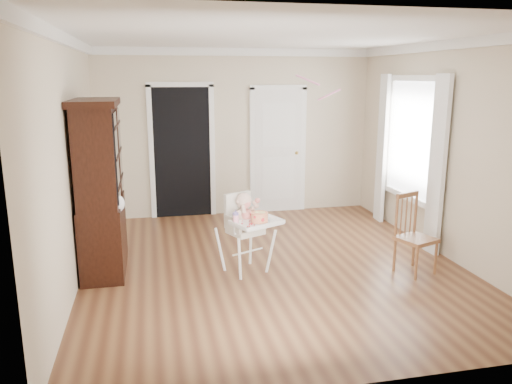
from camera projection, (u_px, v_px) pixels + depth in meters
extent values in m
plane|color=#522E1C|center=(273.00, 265.00, 6.13)|extent=(5.00, 5.00, 0.00)
plane|color=white|center=(274.00, 36.00, 5.51)|extent=(5.00, 5.00, 0.00)
plane|color=beige|center=(237.00, 133.00, 8.20)|extent=(4.50, 0.00, 4.50)
plane|color=beige|center=(71.00, 163.00, 5.36)|extent=(0.00, 5.00, 5.00)
plane|color=beige|center=(447.00, 151.00, 6.28)|extent=(0.00, 5.00, 5.00)
cube|color=black|center=(182.00, 153.00, 8.07)|extent=(0.90, 0.03, 2.10)
cube|color=white|center=(151.00, 154.00, 7.97)|extent=(0.08, 0.05, 2.18)
cube|color=white|center=(212.00, 152.00, 8.17)|extent=(0.08, 0.05, 2.18)
cube|color=white|center=(180.00, 84.00, 7.82)|extent=(1.06, 0.05, 0.08)
cube|color=white|center=(278.00, 152.00, 8.39)|extent=(0.80, 0.05, 2.05)
cube|color=white|center=(252.00, 152.00, 8.31)|extent=(0.08, 0.05, 2.13)
cube|color=white|center=(303.00, 151.00, 8.49)|extent=(0.08, 0.05, 2.13)
sphere|color=gold|center=(297.00, 153.00, 8.43)|extent=(0.06, 0.06, 0.06)
cube|color=white|center=(413.00, 139.00, 7.02)|extent=(0.02, 1.20, 1.60)
cube|color=white|center=(416.00, 78.00, 6.83)|extent=(0.06, 1.36, 0.08)
cube|color=white|center=(437.00, 166.00, 6.32)|extent=(0.08, 0.28, 2.30)
cube|color=white|center=(382.00, 149.00, 7.81)|extent=(0.08, 0.28, 2.30)
cylinder|color=white|center=(240.00, 260.00, 5.59)|extent=(0.08, 0.15, 0.55)
cylinder|color=white|center=(271.00, 252.00, 5.85)|extent=(0.14, 0.08, 0.55)
cylinder|color=white|center=(220.00, 250.00, 5.91)|extent=(0.14, 0.08, 0.55)
cylinder|color=white|center=(251.00, 243.00, 6.17)|extent=(0.08, 0.15, 0.55)
cylinder|color=white|center=(248.00, 252.00, 5.84)|extent=(0.40, 0.19, 0.02)
cube|color=beige|center=(245.00, 230.00, 5.82)|extent=(0.46, 0.45, 0.07)
cube|color=beige|center=(233.00, 224.00, 5.70)|extent=(0.16, 0.30, 0.17)
cube|color=beige|center=(257.00, 219.00, 5.90)|extent=(0.16, 0.30, 0.17)
cube|color=beige|center=(238.00, 209.00, 5.90)|extent=(0.34, 0.19, 0.41)
cube|color=white|center=(257.00, 223.00, 5.62)|extent=(0.62, 0.55, 0.03)
cube|color=white|center=(266.00, 225.00, 5.47)|extent=(0.48, 0.24, 0.04)
ellipsoid|color=beige|center=(244.00, 218.00, 5.81)|extent=(0.26, 0.24, 0.26)
sphere|color=beige|center=(244.00, 201.00, 5.76)|extent=(0.24, 0.24, 0.18)
sphere|color=red|center=(247.00, 215.00, 5.76)|extent=(0.13, 0.13, 0.13)
sphere|color=red|center=(246.00, 206.00, 5.70)|extent=(0.07, 0.07, 0.07)
sphere|color=red|center=(258.00, 200.00, 5.79)|extent=(0.06, 0.06, 0.06)
cylinder|color=silver|center=(259.00, 222.00, 5.62)|extent=(0.25, 0.25, 0.01)
cylinder|color=red|center=(259.00, 217.00, 5.60)|extent=(0.19, 0.19, 0.10)
cylinder|color=#F2E08C|center=(262.00, 213.00, 5.59)|extent=(0.09, 0.09, 0.02)
cylinder|color=pink|center=(236.00, 219.00, 5.54)|extent=(0.06, 0.06, 0.10)
cylinder|color=#705EA4|center=(236.00, 214.00, 5.52)|extent=(0.07, 0.07, 0.03)
cone|color=#705EA4|center=(236.00, 211.00, 5.52)|extent=(0.02, 0.02, 0.04)
cube|color=black|center=(104.00, 236.00, 5.91)|extent=(0.47, 1.12, 0.84)
cube|color=black|center=(98.00, 154.00, 5.69)|extent=(0.43, 1.12, 1.12)
cube|color=black|center=(117.00, 157.00, 5.47)|extent=(0.02, 0.49, 0.98)
cube|color=black|center=(120.00, 150.00, 6.00)|extent=(0.02, 0.49, 0.98)
cube|color=black|center=(94.00, 103.00, 5.56)|extent=(0.50, 1.19, 0.07)
ellipsoid|color=white|center=(116.00, 204.00, 5.53)|extent=(0.19, 0.15, 0.21)
cube|color=brown|center=(416.00, 239.00, 5.81)|extent=(0.49, 0.49, 0.05)
cylinder|color=brown|center=(416.00, 263.00, 5.64)|extent=(0.03, 0.03, 0.41)
cylinder|color=brown|center=(436.00, 258.00, 5.81)|extent=(0.03, 0.03, 0.41)
cylinder|color=brown|center=(395.00, 254.00, 5.91)|extent=(0.03, 0.03, 0.41)
cylinder|color=brown|center=(413.00, 249.00, 6.08)|extent=(0.03, 0.03, 0.41)
cylinder|color=brown|center=(396.00, 216.00, 5.81)|extent=(0.03, 0.03, 0.53)
cylinder|color=brown|center=(416.00, 212.00, 5.98)|extent=(0.03, 0.03, 0.53)
cube|color=brown|center=(408.00, 195.00, 5.84)|extent=(0.34, 0.15, 0.05)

